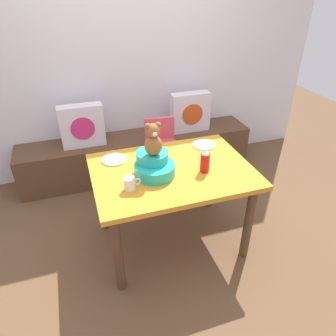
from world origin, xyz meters
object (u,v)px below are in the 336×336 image
at_px(infant_seat_teal, 154,165).
at_px(dinner_plate_near, 204,145).
at_px(cell_phone, 152,154).
at_px(teddy_bear, 153,140).
at_px(dining_table, 172,181).
at_px(ketchup_bottle, 205,161).
at_px(highchair, 162,147).
at_px(dinner_plate_far, 114,160).
at_px(pillow_floral_left, 82,126).
at_px(pillow_floral_right, 190,112).
at_px(coffee_mug, 130,183).

relative_size(infant_seat_teal, dinner_plate_near, 1.65).
bearing_deg(cell_phone, teddy_bear, 99.68).
xyz_separation_m(dining_table, ketchup_bottle, (0.22, -0.10, 0.20)).
distance_m(infant_seat_teal, ketchup_bottle, 0.38).
distance_m(highchair, dinner_plate_far, 0.76).
height_order(pillow_floral_left, teddy_bear, teddy_bear).
bearing_deg(pillow_floral_right, infant_seat_teal, -122.78).
bearing_deg(infant_seat_teal, cell_phone, 76.68).
distance_m(highchair, dinner_plate_near, 0.58).
relative_size(dinner_plate_near, cell_phone, 1.39).
xyz_separation_m(highchair, dinner_plate_far, (-0.55, -0.48, 0.22)).
bearing_deg(infant_seat_teal, highchair, 68.81).
height_order(highchair, coffee_mug, coffee_mug).
xyz_separation_m(pillow_floral_left, teddy_bear, (0.43, -1.19, 0.34)).
relative_size(pillow_floral_left, ketchup_bottle, 2.38).
height_order(highchair, ketchup_bottle, ketchup_bottle).
xyz_separation_m(infant_seat_teal, dinner_plate_near, (0.54, 0.29, -0.07)).
height_order(highchair, infant_seat_teal, infant_seat_teal).
height_order(pillow_floral_left, infant_seat_teal, same).
relative_size(pillow_floral_right, coffee_mug, 3.67).
distance_m(pillow_floral_left, infant_seat_teal, 1.27).
relative_size(teddy_bear, dinner_plate_near, 1.25).
distance_m(ketchup_bottle, dinner_plate_far, 0.73).
height_order(ketchup_bottle, coffee_mug, ketchup_bottle).
height_order(dinner_plate_near, cell_phone, dinner_plate_near).
bearing_deg(dinner_plate_far, pillow_floral_right, 41.57).
bearing_deg(cell_phone, dinner_plate_far, 22.51).
relative_size(teddy_bear, cell_phone, 1.74).
distance_m(pillow_floral_right, dining_table, 1.32).
bearing_deg(pillow_floral_right, highchair, -138.19).
bearing_deg(ketchup_bottle, cell_phone, 128.88).
bearing_deg(highchair, coffee_mug, -119.24).
relative_size(pillow_floral_right, cell_phone, 3.06).
bearing_deg(dining_table, teddy_bear, -173.80).
relative_size(pillow_floral_left, dinner_plate_far, 2.20).
bearing_deg(highchair, ketchup_bottle, -85.31).
xyz_separation_m(pillow_floral_right, infant_seat_teal, (-0.76, -1.18, 0.13)).
distance_m(teddy_bear, coffee_mug, 0.34).
xyz_separation_m(coffee_mug, cell_phone, (0.28, 0.43, -0.04)).
xyz_separation_m(pillow_floral_right, ketchup_bottle, (-0.39, -1.27, 0.15)).
xyz_separation_m(pillow_floral_right, cell_phone, (-0.70, -0.90, 0.06)).
bearing_deg(teddy_bear, infant_seat_teal, 90.00).
bearing_deg(dinner_plate_far, coffee_mug, -85.02).
distance_m(ketchup_bottle, cell_phone, 0.49).
bearing_deg(dining_table, ketchup_bottle, -25.36).
height_order(pillow_floral_right, dinner_plate_near, pillow_floral_right).
bearing_deg(coffee_mug, dining_table, 23.76).
distance_m(dining_table, highchair, 0.78).
xyz_separation_m(infant_seat_teal, teddy_bear, (-0.00, -0.00, 0.21)).
height_order(dinner_plate_far, cell_phone, dinner_plate_far).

